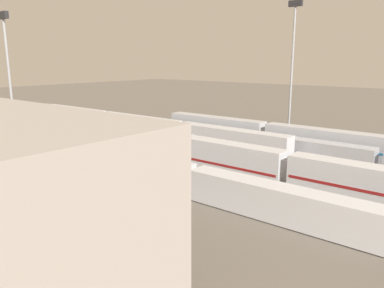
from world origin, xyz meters
TOP-DOWN VIEW (x-y plane):
  - ground_plane at (0.00, 0.00)m, footprint 400.00×400.00m
  - track_bed_0 at (0.00, -17.50)m, footprint 140.00×2.80m
  - track_bed_1 at (0.00, -12.50)m, footprint 140.00×2.80m
  - track_bed_2 at (0.00, -7.50)m, footprint 140.00×2.80m
  - track_bed_3 at (0.00, -2.50)m, footprint 140.00×2.80m
  - track_bed_4 at (0.00, 2.50)m, footprint 140.00×2.80m
  - track_bed_5 at (0.00, 7.50)m, footprint 140.00×2.80m
  - track_bed_6 at (0.00, 12.50)m, footprint 140.00×2.80m
  - track_bed_7 at (0.00, 17.50)m, footprint 140.00×2.80m
  - train_on_track_7 at (-4.46, 17.50)m, footprint 114.80×3.00m
  - train_on_track_3 at (13.80, -2.50)m, footprint 71.40×3.06m
  - train_on_track_1 at (-24.13, -12.50)m, footprint 71.40×3.06m
  - train_on_track_5 at (-1.92, 7.50)m, footprint 95.60×3.06m
  - train_on_track_2 at (2.18, -7.50)m, footprint 119.80×3.06m
  - light_mast_0 at (-12.67, -21.48)m, footprint 2.80×0.70m
  - light_mast_1 at (20.27, 21.44)m, footprint 2.80×0.70m

SIDE VIEW (x-z plane):
  - ground_plane at x=0.00m, z-range 0.00..0.00m
  - track_bed_0 at x=0.00m, z-range 0.00..0.12m
  - track_bed_1 at x=0.00m, z-range 0.00..0.12m
  - track_bed_2 at x=0.00m, z-range 0.00..0.12m
  - track_bed_3 at x=0.00m, z-range 0.00..0.12m
  - track_bed_4 at x=0.00m, z-range 0.00..0.12m
  - track_bed_5 at x=0.00m, z-range 0.00..0.12m
  - track_bed_6 at x=0.00m, z-range 0.00..0.12m
  - track_bed_7 at x=0.00m, z-range 0.00..0.12m
  - train_on_track_2 at x=2.18m, z-range 0.10..3.90m
  - train_on_track_7 at x=-4.46m, z-range -0.12..4.28m
  - train_on_track_5 at x=-1.92m, z-range 0.11..5.11m
  - train_on_track_1 at x=-24.13m, z-range 0.12..5.12m
  - train_on_track_3 at x=13.80m, z-range 0.12..5.12m
  - light_mast_1 at x=20.27m, z-range 3.63..28.71m
  - light_mast_0 at x=-12.67m, z-range 3.80..32.51m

